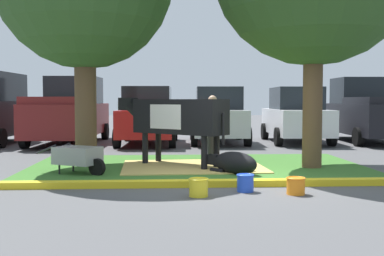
{
  "coord_description": "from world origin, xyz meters",
  "views": [
    {
      "loc": [
        -1.33,
        -9.12,
        1.56
      ],
      "look_at": [
        -0.68,
        2.24,
        0.9
      ],
      "focal_mm": 45.34,
      "sensor_mm": 36.0,
      "label": 1
    }
  ],
  "objects": [
    {
      "name": "ground_plane",
      "position": [
        0.0,
        0.0,
        0.0
      ],
      "size": [
        80.0,
        80.0,
        0.0
      ],
      "primitive_type": "plane",
      "color": "#4C4C4F"
    },
    {
      "name": "calf_lying",
      "position": [
        0.12,
        0.91,
        0.24
      ],
      "size": [
        1.09,
        1.2,
        0.48
      ],
      "color": "black",
      "rests_on": "ground"
    },
    {
      "name": "hay_bedding",
      "position": [
        -0.68,
        1.94,
        0.03
      ],
      "size": [
        3.28,
        2.51,
        0.04
      ],
      "primitive_type": "cube",
      "rotation": [
        0.0,
        0.0,
        0.04
      ],
      "color": "tan",
      "rests_on": "ground"
    },
    {
      "name": "curb_yellow",
      "position": [
        -0.57,
        -0.5,
        0.06
      ],
      "size": [
        8.96,
        0.24,
        0.12
      ],
      "primitive_type": "cube",
      "color": "yellow",
      "rests_on": "ground"
    },
    {
      "name": "sedan_silver",
      "position": [
        0.62,
        8.41,
        0.98
      ],
      "size": [
        2.17,
        4.48,
        2.02
      ],
      "color": "silver",
      "rests_on": "ground"
    },
    {
      "name": "sedan_red",
      "position": [
        -1.91,
        8.01,
        0.98
      ],
      "size": [
        2.17,
        4.48,
        2.02
      ],
      "color": "red",
      "rests_on": "ground"
    },
    {
      "name": "person_handler",
      "position": [
        -0.07,
        3.52,
        0.91
      ],
      "size": [
        0.47,
        0.34,
        1.68
      ],
      "color": "black",
      "rests_on": "ground"
    },
    {
      "name": "bucket_orange",
      "position": [
        0.83,
        -1.31,
        0.15
      ],
      "size": [
        0.32,
        0.32,
        0.28
      ],
      "color": "orange",
      "rests_on": "ground"
    },
    {
      "name": "bucket_blue",
      "position": [
        0.04,
        -1.02,
        0.16
      ],
      "size": [
        0.31,
        0.31,
        0.3
      ],
      "color": "blue",
      "rests_on": "ground"
    },
    {
      "name": "cow_holstein",
      "position": [
        -1.06,
        2.21,
        1.16
      ],
      "size": [
        2.65,
        2.29,
        1.62
      ],
      "color": "black",
      "rests_on": "ground"
    },
    {
      "name": "pickup_truck_black",
      "position": [
        6.25,
        8.57,
        1.11
      ],
      "size": [
        2.4,
        5.48,
        2.42
      ],
      "color": "black",
      "rests_on": "ground"
    },
    {
      "name": "grass_island",
      "position": [
        -0.57,
        2.04,
        0.01
      ],
      "size": [
        7.76,
        4.78,
        0.02
      ],
      "primitive_type": "cube",
      "color": "#386B28",
      "rests_on": "ground"
    },
    {
      "name": "hatchback_white",
      "position": [
        3.46,
        8.33,
        0.98
      ],
      "size": [
        2.17,
        4.48,
        2.02
      ],
      "color": "silver",
      "rests_on": "ground"
    },
    {
      "name": "pickup_truck_maroon",
      "position": [
        -4.74,
        8.47,
        1.11
      ],
      "size": [
        2.4,
        5.48,
        2.42
      ],
      "color": "maroon",
      "rests_on": "ground"
    },
    {
      "name": "wheelbarrow",
      "position": [
        -3.13,
        1.07,
        0.39
      ],
      "size": [
        1.53,
        1.14,
        0.63
      ],
      "color": "gray",
      "rests_on": "ground"
    },
    {
      "name": "bucket_yellow",
      "position": [
        -0.78,
        -1.38,
        0.15
      ],
      "size": [
        0.33,
        0.33,
        0.3
      ],
      "color": "yellow",
      "rests_on": "ground"
    }
  ]
}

